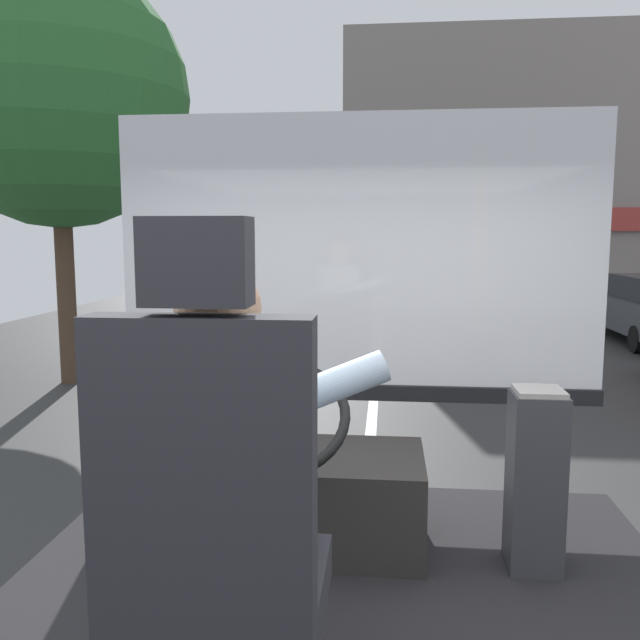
% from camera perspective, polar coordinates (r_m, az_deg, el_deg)
% --- Properties ---
extents(ground, '(18.00, 44.00, 0.06)m').
position_cam_1_polar(ground, '(10.84, 4.87, -4.08)').
color(ground, '#313131').
extents(driver_seat, '(0.48, 0.48, 1.37)m').
position_cam_1_polar(driver_seat, '(1.64, -8.88, -19.48)').
color(driver_seat, black).
rests_on(driver_seat, bus_floor).
extents(bus_driver, '(0.81, 0.63, 0.76)m').
position_cam_1_polar(bus_driver, '(1.67, -7.97, -12.02)').
color(bus_driver, black).
rests_on(bus_driver, driver_seat).
extents(steering_console, '(1.10, 1.06, 0.88)m').
position_cam_1_polar(steering_console, '(2.96, -2.15, -14.72)').
color(steering_console, '#282623').
rests_on(steering_console, bus_floor).
extents(fare_box, '(0.21, 0.21, 0.74)m').
position_cam_1_polar(fare_box, '(2.85, 18.01, -12.92)').
color(fare_box, '#333338').
rests_on(fare_box, bus_floor).
extents(windshield_panel, '(2.50, 0.08, 1.48)m').
position_cam_1_polar(windshield_panel, '(3.45, 3.23, 2.55)').
color(windshield_panel, white).
extents(street_tree, '(3.60, 3.60, 5.80)m').
position_cam_1_polar(street_tree, '(10.23, -21.69, 17.40)').
color(street_tree, '#4C3828').
rests_on(street_tree, ground).
extents(shop_building, '(13.23, 5.78, 7.51)m').
position_cam_1_polar(shop_building, '(21.58, 20.66, 11.29)').
color(shop_building, gray).
rests_on(shop_building, ground).
extents(parked_car_silver, '(2.00, 4.28, 1.29)m').
position_cam_1_polar(parked_car_silver, '(20.41, 20.80, 2.85)').
color(parked_car_silver, silver).
rests_on(parked_car_silver, ground).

